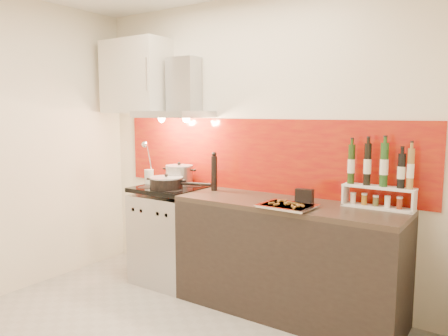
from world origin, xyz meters
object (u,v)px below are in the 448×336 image
Objects in this scene: range_stove at (172,235)px; saute_pan at (167,183)px; counter at (287,258)px; baking_tray at (288,206)px; pepper_mill at (214,172)px; stock_pot at (179,175)px.

range_stove is 1.59× the size of saute_pan.
counter is at bearing 0.23° from range_stove.
baking_tray is at bearing -7.70° from range_stove.
pepper_mill is (-0.78, 0.10, 0.62)m from counter.
saute_pan is (-1.16, -0.11, 0.51)m from counter.
stock_pot reaches higher than counter.
saute_pan is at bearing 176.64° from baking_tray.
counter is at bearing -7.26° from pepper_mill.
pepper_mill is at bearing 13.74° from range_stove.
stock_pot is (-1.19, 0.11, 0.56)m from counter.
range_stove is at bearing -95.78° from stock_pot.
counter is at bearing -5.08° from stock_pot.
stock_pot is at bearing 179.04° from pepper_mill.
stock_pot is 0.74× the size of pepper_mill.
range_stove is at bearing 113.60° from saute_pan.
range_stove reaches higher than counter.
baking_tray is at bearing -64.18° from counter.
counter is 4.44× the size of baking_tray.
pepper_mill is 0.86× the size of baking_tray.
pepper_mill is at bearing 162.16° from baking_tray.
baking_tray is (1.28, -0.28, -0.09)m from stock_pot.
saute_pan reaches higher than counter.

